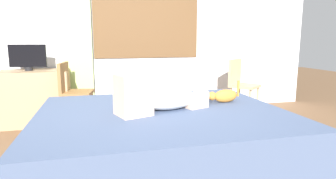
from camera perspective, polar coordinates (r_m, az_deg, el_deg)
The scene contains 11 objects.
ground_plane at distance 2.56m, azimuth -3.34°, elevation -16.88°, with size 16.00×16.00×0.00m, color brown.
back_wall_with_window at distance 4.60m, azimuth -8.97°, elevation 13.58°, with size 6.40×0.14×2.90m.
bed at distance 2.61m, azimuth -1.07°, elevation -10.02°, with size 2.20×1.81×0.54m.
person_lying at distance 2.51m, azimuth -1.15°, elevation -1.65°, with size 0.93×0.51×0.34m.
cat at distance 2.89m, azimuth 11.12°, elevation -1.23°, with size 0.36×0.15×0.21m.
desk at distance 4.33m, azimuth -25.00°, elevation -1.42°, with size 0.90×0.56×0.74m.
tv_monitor at distance 4.27m, azimuth -26.25°, elevation 5.83°, with size 0.48×0.10×0.35m.
cup at distance 4.20m, azimuth -20.49°, elevation 4.35°, with size 0.08×0.08×0.10m, color #B23D38.
chair_by_desk at distance 3.97m, azimuth -18.67°, elevation 0.07°, with size 0.44×0.44×0.86m.
chair_spare at distance 4.49m, azimuth 14.31°, elevation 1.39°, with size 0.53×0.53×0.86m.
curtain_left at distance 4.46m, azimuth -17.86°, elevation 9.64°, with size 0.44×0.06×2.33m, color #ADCC75.
Camera 1 is at (-0.42, -2.25, 1.16)m, focal length 30.46 mm.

